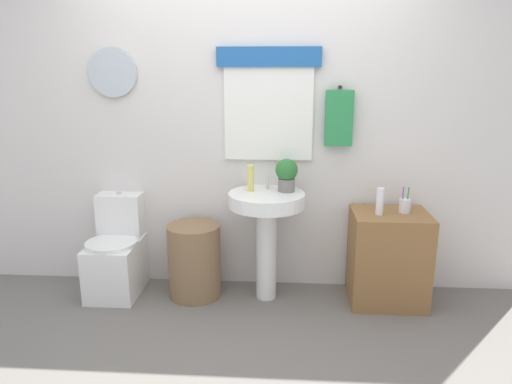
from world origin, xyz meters
TOP-DOWN VIEW (x-y plane):
  - ground_plane at (0.00, 0.00)m, footprint 8.00×8.00m
  - back_wall at (0.00, 1.15)m, footprint 4.40×0.18m
  - toilet at (-0.99, 0.88)m, footprint 0.38×0.51m
  - laundry_hamper at (-0.39, 0.85)m, footprint 0.40×0.40m
  - pedestal_sink at (0.15, 0.85)m, footprint 0.55×0.55m
  - faucet at (0.15, 0.97)m, footprint 0.03×0.03m
  - wooden_cabinet at (1.04, 0.85)m, footprint 0.54×0.44m
  - soap_bottle at (0.03, 0.90)m, footprint 0.05×0.05m
  - potted_plant at (0.29, 0.91)m, footprint 0.16×0.16m
  - lotion_bottle at (0.95, 0.81)m, footprint 0.05×0.05m
  - toothbrush_cup at (1.14, 0.87)m, footprint 0.08×0.08m

SIDE VIEW (x-z plane):
  - ground_plane at x=0.00m, z-range 0.00..0.00m
  - laundry_hamper at x=-0.39m, z-range 0.00..0.56m
  - toilet at x=-0.99m, z-range -0.09..0.67m
  - wooden_cabinet at x=1.04m, z-range 0.00..0.68m
  - pedestal_sink at x=0.15m, z-range 0.22..1.03m
  - toothbrush_cup at x=1.14m, z-range 0.64..0.83m
  - lotion_bottle at x=0.95m, z-range 0.68..0.87m
  - faucet at x=0.15m, z-range 0.82..0.92m
  - soap_bottle at x=0.03m, z-range 0.82..1.01m
  - potted_plant at x=0.29m, z-range 0.83..1.06m
  - back_wall at x=0.00m, z-range 0.00..2.60m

